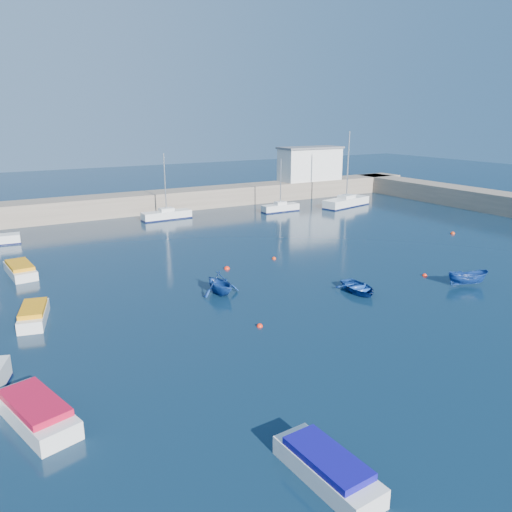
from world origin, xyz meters
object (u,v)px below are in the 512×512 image
sailboat_7 (280,208)px  dinghy_left (220,283)px  motorboat_2 (20,269)px  dinghy_right (468,278)px  harbor_office (310,165)px  sailboat_8 (346,202)px  motorboat_3 (327,468)px  motorboat_0 (36,412)px  sailboat_6 (167,215)px  dinghy_center (359,288)px  motorboat_1 (34,314)px

sailboat_7 → dinghy_left: size_ratio=2.19×
motorboat_2 → dinghy_right: (29.60, -20.27, 0.12)m
harbor_office → sailboat_8: 11.35m
sailboat_7 → motorboat_3: size_ratio=1.55×
sailboat_8 → motorboat_0: size_ratio=1.99×
dinghy_left → motorboat_2: bearing=129.9°
motorboat_3 → harbor_office: bearing=50.9°
sailboat_6 → dinghy_center: size_ratio=2.28×
dinghy_center → dinghy_right: (8.36, -3.01, 0.22)m
sailboat_6 → dinghy_right: size_ratio=2.67×
dinghy_center → dinghy_right: 8.89m
motorboat_2 → dinghy_right: size_ratio=1.64×
harbor_office → dinghy_right: bearing=-110.4°
motorboat_2 → dinghy_center: motorboat_2 is taller
harbor_office → dinghy_center: 46.13m
motorboat_0 → dinghy_right: size_ratio=1.73×
motorboat_1 → motorboat_3: bearing=-57.3°
sailboat_8 → motorboat_3: 57.14m
sailboat_8 → dinghy_center: 36.79m
motorboat_1 → motorboat_3: (7.21, -20.82, 0.01)m
dinghy_center → sailboat_8: bearing=59.1°
harbor_office → dinghy_right: size_ratio=3.25×
harbor_office → motorboat_2: size_ratio=1.99×
dinghy_left → motorboat_0: bearing=-147.8°
sailboat_7 → motorboat_1: sailboat_7 is taller
sailboat_7 → motorboat_0: 50.38m
motorboat_0 → motorboat_3: motorboat_0 is taller
motorboat_3 → dinghy_right: size_ratio=1.49×
dinghy_right → motorboat_3: bearing=144.9°
harbor_office → motorboat_3: (-38.35, -53.63, -4.61)m
harbor_office → motorboat_1: harbor_office is taller
motorboat_1 → sailboat_8: bearing=40.3°
sailboat_7 → dinghy_right: sailboat_7 is taller
dinghy_left → harbor_office: bearing=41.3°
sailboat_6 → dinghy_left: size_ratio=2.53×
harbor_office → motorboat_0: size_ratio=1.88×
dinghy_left → dinghy_center: bearing=-33.2°
sailboat_7 → sailboat_8: bearing=-98.0°
motorboat_3 → dinghy_left: (5.30, 19.43, 0.36)m
harbor_office → motorboat_1: 56.33m
sailboat_7 → dinghy_center: bearing=157.3°
motorboat_2 → motorboat_3: motorboat_3 is taller
dinghy_right → sailboat_8: bearing=3.1°
sailboat_6 → motorboat_3: size_ratio=1.79×
dinghy_center → dinghy_right: dinghy_right is taller
motorboat_3 → dinghy_right: dinghy_right is taller
harbor_office → sailboat_6: size_ratio=1.22×
motorboat_0 → dinghy_left: (13.88, 10.44, 0.33)m
dinghy_left → sailboat_8: bearing=31.9°
motorboat_0 → dinghy_left: bearing=21.3°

